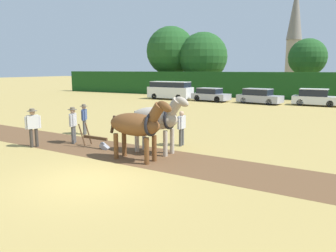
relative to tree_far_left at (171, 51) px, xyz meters
The scene contains 18 objects.
ground_plane 40.40m from the tree_far_left, 66.28° to the right, with size 240.00×240.00×0.00m, color #A88E4C.
plowed_furrow_strip 35.56m from the tree_far_left, 70.60° to the right, with size 29.54×2.78×0.01m, color brown.
hedgerow 17.24m from the tree_far_left, 15.09° to the right, with size 62.37×1.22×3.09m, color #194719.
tree_far_left is the anchor object (origin of this frame).
tree_left 5.14m from the tree_far_left, ahead, with size 6.88×6.88×8.60m.
tree_center_left 18.78m from the tree_far_left, ahead, with size 4.70×4.70×7.24m.
church_spire 36.23m from the tree_far_left, 68.99° to the left, with size 3.32×3.32×21.54m.
draft_horse_lead_left 37.93m from the tree_far_left, 64.62° to the right, with size 2.87×1.03×2.39m.
draft_horse_lead_right 36.78m from the tree_far_left, 63.62° to the right, with size 2.81×1.09×2.45m.
plow 36.28m from the tree_far_left, 67.83° to the right, with size 1.59×0.48×1.13m.
farmer_at_plow 35.36m from the tree_far_left, 70.12° to the right, with size 0.42×0.60×1.68m.
farmer_beside_team 35.56m from the tree_far_left, 61.92° to the right, with size 0.21×0.64×1.57m.
farmer_onlooker_left 36.36m from the tree_far_left, 72.37° to the right, with size 0.43×0.58×1.71m.
farmer_onlooker_right 33.28m from the tree_far_left, 70.68° to the right, with size 0.40×0.56×1.60m.
parked_van 12.98m from the tree_far_left, 62.99° to the right, with size 5.17×2.22×2.03m.
parked_car_left 15.86m from the tree_far_left, 46.04° to the right, with size 4.23×2.46×1.43m.
parked_car_center_left 19.66m from the tree_far_left, 34.81° to the right, with size 4.59×2.62×1.50m.
parked_car_center 23.64m from the tree_far_left, 26.32° to the right, with size 4.16×1.84×1.59m.
Camera 1 is at (6.66, -7.49, 3.40)m, focal length 35.00 mm.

